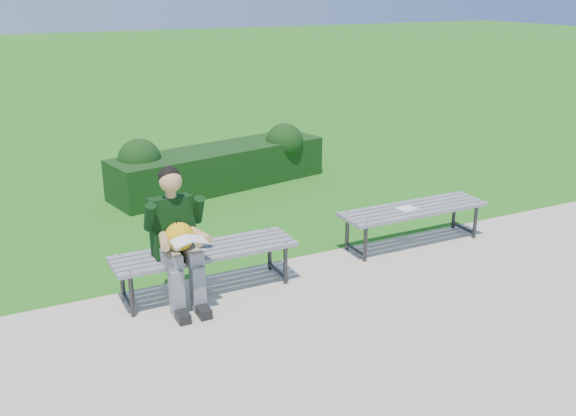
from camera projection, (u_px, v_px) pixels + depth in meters
ground at (287, 261)px, 7.12m from camera, size 80.00×80.00×0.00m
walkway at (375, 332)px, 5.64m from camera, size 30.00×3.50×0.02m
hedge at (219, 164)px, 9.65m from camera, size 3.46×1.50×0.88m
bench_left at (205, 254)px, 6.25m from camera, size 1.80×0.50×0.46m
bench_right at (414, 212)px, 7.43m from camera, size 1.80×0.50×0.46m
seated_boy at (177, 234)px, 5.94m from camera, size 0.56×0.76×1.31m
paper_sheet at (407, 208)px, 7.37m from camera, size 0.24×0.19×0.01m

